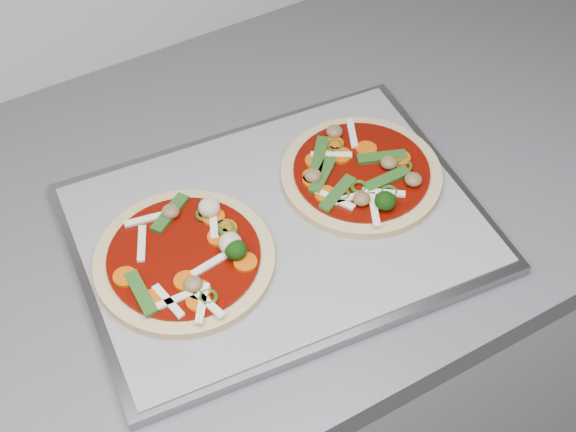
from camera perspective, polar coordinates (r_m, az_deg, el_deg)
countertop at (r=0.92m, az=-18.90°, el=-5.91°), size 3.60×0.60×0.04m
baking_tray at (r=0.89m, az=-0.68°, el=-0.90°), size 0.47×0.37×0.01m
parchment at (r=0.89m, az=-0.68°, el=-0.56°), size 0.45×0.34×0.00m
pizza_left at (r=0.85m, az=-7.09°, el=-2.91°), size 0.20×0.20×0.03m
pizza_right at (r=0.93m, az=5.16°, el=3.01°), size 0.20×0.20×0.03m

